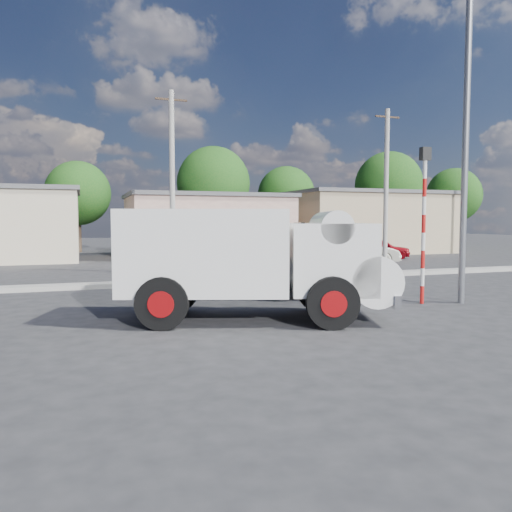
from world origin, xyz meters
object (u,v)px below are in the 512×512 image
object	(u,v)px
cyclist	(294,273)
bicycle	(294,285)
car_cream	(362,252)
car_red	(381,249)
traffic_pole	(424,211)
truck	(257,259)
streetlight	(461,125)

from	to	relation	value
cyclist	bicycle	bearing A→B (deg)	0.00
car_cream	car_red	bearing A→B (deg)	-22.25
car_red	traffic_pole	size ratio (longest dim) A/B	0.81
bicycle	car_red	distance (m)	17.76
car_red	traffic_pole	distance (m)	17.29
truck	car_red	world-z (taller)	truck
car_cream	streetlight	xyz separation A→B (m)	(-4.49, -12.38, 4.31)
truck	car_red	xyz separation A→B (m)	(13.61, 15.52, -0.83)
cyclist	streetlight	world-z (taller)	streetlight
bicycle	car_red	xyz separation A→B (m)	(11.69, 13.36, 0.14)
truck	car_cream	bearing A→B (deg)	68.65
car_red	traffic_pole	world-z (taller)	traffic_pole
car_red	cyclist	bearing A→B (deg)	161.95
car_cream	traffic_pole	world-z (taller)	traffic_pole
truck	car_red	size ratio (longest dim) A/B	1.88
bicycle	car_red	world-z (taller)	car_red
car_cream	car_red	xyz separation A→B (m)	(3.04, 2.87, -0.05)
cyclist	car_red	world-z (taller)	cyclist
traffic_pole	car_red	bearing A→B (deg)	60.48
bicycle	traffic_pole	bearing A→B (deg)	-93.72
bicycle	cyclist	world-z (taller)	cyclist
bicycle	cyclist	bearing A→B (deg)	0.00
cyclist	car_red	distance (m)	17.76
truck	cyclist	distance (m)	2.95
car_cream	streetlight	bearing A→B (deg)	-175.54
bicycle	streetlight	xyz separation A→B (m)	(4.17, -1.88, 4.50)
bicycle	streetlight	size ratio (longest dim) A/B	0.20
traffic_pole	bicycle	bearing A→B (deg)	153.88
traffic_pole	cyclist	bearing A→B (deg)	153.88
car_cream	car_red	size ratio (longest dim) A/B	1.11
cyclist	streetlight	size ratio (longest dim) A/B	0.18
bicycle	cyclist	size ratio (longest dim) A/B	1.08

